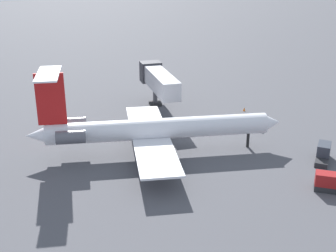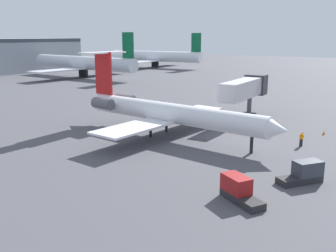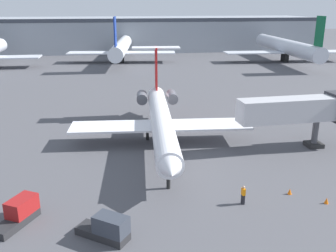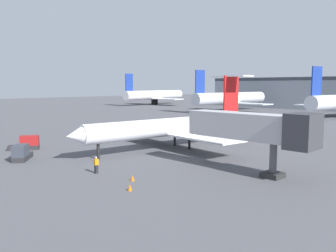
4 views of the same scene
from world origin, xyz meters
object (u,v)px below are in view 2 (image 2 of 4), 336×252
(ground_crew_marshaller, at_px, (301,139))
(parked_airliner_east_mid, at_px, (83,63))
(traffic_cone_near, at_px, (324,133))
(jet_bridge, at_px, (246,88))
(traffic_cone_mid, at_px, (303,134))
(regional_jet, at_px, (164,111))
(baggage_tug_trailing, at_px, (239,190))
(baggage_tug_lead, at_px, (304,173))
(parked_airliner_east_end, at_px, (155,56))

(ground_crew_marshaller, bearing_deg, parked_airliner_east_mid, 62.00)
(traffic_cone_near, xyz_separation_m, parked_airliner_east_mid, (33.55, 77.36, 4.04))
(parked_airliner_east_mid, bearing_deg, jet_bridge, -114.39)
(ground_crew_marshaller, height_order, traffic_cone_mid, ground_crew_marshaller)
(regional_jet, bearing_deg, parked_airliner_east_mid, 53.14)
(baggage_tug_trailing, bearing_deg, regional_jet, 50.13)
(ground_crew_marshaller, distance_m, baggage_tug_trailing, 17.92)
(baggage_tug_lead, xyz_separation_m, parked_airliner_east_mid, (51.86, 79.45, 3.48))
(baggage_tug_lead, relative_size, baggage_tug_trailing, 0.97)
(traffic_cone_mid, bearing_deg, baggage_tug_lead, -165.52)
(jet_bridge, distance_m, baggage_tug_trailing, 31.44)
(regional_jet, bearing_deg, jet_bridge, -15.89)
(ground_crew_marshaller, height_order, parked_airliner_east_mid, parked_airliner_east_mid)
(parked_airliner_east_mid, bearing_deg, ground_crew_marshaller, -118.00)
(regional_jet, xyz_separation_m, baggage_tug_lead, (-6.61, -19.10, -2.36))
(parked_airliner_east_mid, bearing_deg, parked_airliner_east_end, 4.60)
(baggage_tug_lead, xyz_separation_m, traffic_cone_near, (18.30, 2.10, -0.56))
(traffic_cone_mid, relative_size, parked_airliner_east_end, 0.01)
(baggage_tug_trailing, xyz_separation_m, parked_airliner_east_mid, (58.49, 76.22, 3.48))
(baggage_tug_lead, height_order, parked_airliner_east_mid, parked_airliner_east_mid)
(baggage_tug_trailing, height_order, traffic_cone_near, baggage_tug_trailing)
(regional_jet, height_order, baggage_tug_trailing, regional_jet)
(traffic_cone_near, bearing_deg, jet_bridge, 71.68)
(traffic_cone_near, xyz_separation_m, parked_airliner_east_end, (76.93, 80.84, 4.10))
(regional_jet, relative_size, parked_airliner_east_mid, 0.72)
(traffic_cone_mid, xyz_separation_m, parked_airliner_east_mid, (35.86, 75.32, 4.04))
(parked_airliner_east_mid, bearing_deg, traffic_cone_near, -113.45)
(regional_jet, relative_size, baggage_tug_lead, 7.48)
(baggage_tug_lead, bearing_deg, traffic_cone_near, 6.54)
(ground_crew_marshaller, xyz_separation_m, baggage_tug_trailing, (-17.92, 0.07, -0.02))
(parked_airliner_east_end, bearing_deg, traffic_cone_mid, -135.15)
(baggage_tug_lead, xyz_separation_m, parked_airliner_east_end, (95.23, 82.94, 3.54))
(jet_bridge, height_order, ground_crew_marshaller, jet_bridge)
(ground_crew_marshaller, distance_m, parked_airliner_east_mid, 86.47)
(jet_bridge, bearing_deg, traffic_cone_near, -108.32)
(jet_bridge, height_order, baggage_tug_lead, jet_bridge)
(regional_jet, distance_m, traffic_cone_mid, 17.91)
(regional_jet, height_order, traffic_cone_mid, regional_jet)
(regional_jet, xyz_separation_m, traffic_cone_near, (11.69, -17.00, -2.92))
(regional_jet, xyz_separation_m, jet_bridge, (15.83, -4.51, 1.43))
(regional_jet, height_order, jet_bridge, regional_jet)
(traffic_cone_near, relative_size, traffic_cone_mid, 1.00)
(ground_crew_marshaller, xyz_separation_m, traffic_cone_mid, (4.71, 0.97, -0.58))
(ground_crew_marshaller, height_order, baggage_tug_lead, baggage_tug_lead)
(jet_bridge, height_order, traffic_cone_mid, jet_bridge)
(traffic_cone_mid, bearing_deg, regional_jet, 122.10)
(traffic_cone_near, bearing_deg, baggage_tug_lead, -173.46)
(jet_bridge, height_order, parked_airliner_east_end, parked_airliner_east_end)
(traffic_cone_near, distance_m, parked_airliner_east_mid, 84.42)
(jet_bridge, bearing_deg, baggage_tug_lead, -146.97)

